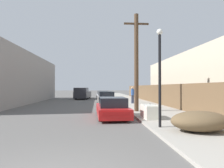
{
  "coord_description": "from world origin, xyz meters",
  "views": [
    {
      "loc": [
        0.96,
        -3.66,
        1.84
      ],
      "look_at": [
        1.94,
        9.79,
        2.05
      ],
      "focal_mm": 32.0,
      "sensor_mm": 36.0,
      "label": 1
    }
  ],
  "objects": [
    {
      "name": "brush_pile",
      "position": [
        4.93,
        3.83,
        0.52
      ],
      "size": [
        2.25,
        1.62,
        0.8
      ],
      "color": "brown",
      "rests_on": "sidewalk_curb"
    },
    {
      "name": "pedestrian",
      "position": [
        4.7,
        17.4,
        1.05
      ],
      "size": [
        0.34,
        0.34,
        1.8
      ],
      "color": "#282D42",
      "rests_on": "sidewalk_curb"
    },
    {
      "name": "wooden_fence",
      "position": [
        7.25,
        16.7,
        1.11
      ],
      "size": [
        0.08,
        36.68,
        1.97
      ],
      "primitive_type": "cube",
      "color": "brown",
      "rests_on": "sidewalk_curb"
    },
    {
      "name": "pickup_truck",
      "position": [
        -1.36,
        27.59,
        0.89
      ],
      "size": [
        2.42,
        6.03,
        1.76
      ],
      "rotation": [
        0.0,
        0.0,
        3.05
      ],
      "color": "#232328",
      "rests_on": "ground"
    },
    {
      "name": "car_parked_mid",
      "position": [
        1.91,
        18.64,
        0.64
      ],
      "size": [
        2.02,
        4.43,
        1.36
      ],
      "rotation": [
        0.0,
        0.0,
        0.04
      ],
      "color": "gray",
      "rests_on": "ground"
    },
    {
      "name": "car_parked_far",
      "position": [
        1.77,
        25.49,
        0.61
      ],
      "size": [
        2.06,
        4.31,
        1.31
      ],
      "rotation": [
        0.0,
        0.0,
        0.08
      ],
      "color": "silver",
      "rests_on": "ground"
    },
    {
      "name": "discarded_fridge",
      "position": [
        3.83,
        7.23,
        0.49
      ],
      "size": [
        0.68,
        1.58,
        0.76
      ],
      "rotation": [
        0.0,
        0.0,
        -0.0
      ],
      "color": "silver",
      "rests_on": "sidewalk_curb"
    },
    {
      "name": "street_lamp",
      "position": [
        3.65,
        4.77,
        2.61
      ],
      "size": [
        0.26,
        0.26,
        4.25
      ],
      "color": "black",
      "rests_on": "sidewalk_curb"
    },
    {
      "name": "parked_sports_car_red",
      "position": [
        1.84,
        8.44,
        0.56
      ],
      "size": [
        1.9,
        4.67,
        1.23
      ],
      "rotation": [
        0.0,
        0.0,
        0.03
      ],
      "color": "red",
      "rests_on": "ground"
    },
    {
      "name": "utility_pole",
      "position": [
        3.76,
        10.53,
        3.73
      ],
      "size": [
        1.8,
        0.31,
        7.01
      ],
      "color": "#4C3826",
      "rests_on": "sidewalk_curb"
    },
    {
      "name": "sidewalk_curb",
      "position": [
        5.3,
        23.5,
        0.06
      ],
      "size": [
        4.2,
        63.0,
        0.12
      ],
      "primitive_type": "cube",
      "color": "#9E998E",
      "rests_on": "ground"
    },
    {
      "name": "building_left_block",
      "position": [
        -9.81,
        20.44,
        2.83
      ],
      "size": [
        7.0,
        21.35,
        5.65
      ],
      "primitive_type": "cube",
      "color": "gray",
      "rests_on": "ground"
    },
    {
      "name": "building_right_house",
      "position": [
        12.49,
        16.35,
        2.67
      ],
      "size": [
        6.0,
        23.06,
        5.34
      ],
      "primitive_type": "cube",
      "color": "beige",
      "rests_on": "ground"
    }
  ]
}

